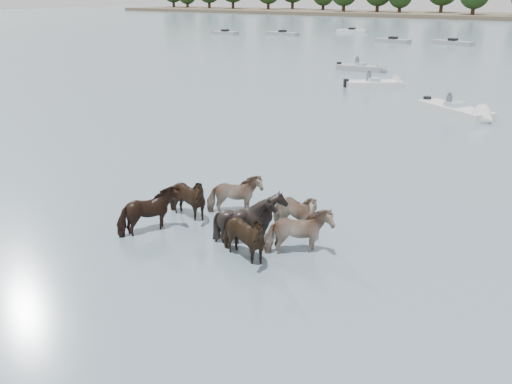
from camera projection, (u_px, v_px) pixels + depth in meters
The scene contains 6 objects.
ground at pixel (287, 238), 16.42m from camera, with size 400.00×400.00×0.00m, color slate.
shoreline at pixel (343, 13), 169.67m from camera, with size 160.00×30.00×1.00m, color #4C4233.
pony_herd at pixel (235, 217), 16.35m from camera, with size 6.32×4.53×1.66m.
motorboat_a at pixel (382, 84), 41.86m from camera, with size 4.66×4.11×1.92m.
motorboat_b at pixel (464, 113), 32.06m from camera, with size 5.45×4.29×1.92m.
motorboat_f at pixel (368, 69), 50.17m from camera, with size 4.96×1.91×1.92m.
Camera 1 is at (7.58, -12.90, 6.96)m, focal length 38.53 mm.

